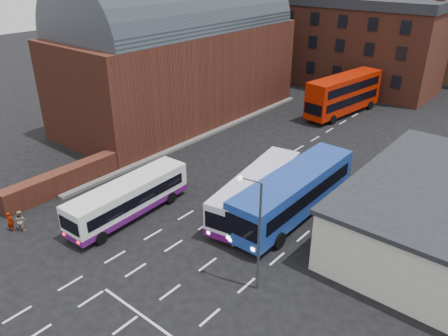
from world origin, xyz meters
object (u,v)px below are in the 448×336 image
Objects in this scene: bus_red_double at (344,94)px; street_lamp at (255,226)px; pedestrian_red at (10,222)px; pedestrian_beige at (21,221)px; bus_white_outbound at (129,197)px; bus_white_inbound at (257,189)px; bus_blue at (294,191)px.

street_lamp is at bearing 115.45° from bus_red_double.
street_lamp is 4.78× the size of pedestrian_red.
street_lamp reaches higher than pedestrian_beige.
bus_white_outbound is 7.43m from pedestrian_beige.
pedestrian_beige is (-15.76, -5.55, -3.44)m from street_lamp.
bus_red_double reaches higher than bus_white_inbound.
bus_red_double is (-4.92, 24.21, 0.74)m from bus_white_inbound.
street_lamp is 4.57× the size of pedestrian_beige.
bus_blue is (9.08, 7.63, 0.42)m from bus_white_outbound.
bus_red_double is 37.25m from pedestrian_beige.
bus_blue is at bearing 37.75° from bus_white_outbound.
bus_white_outbound is 6.54× the size of pedestrian_beige.
bus_blue is 1.80× the size of street_lamp.
pedestrian_red is (-16.24, -6.06, -3.47)m from street_lamp.
bus_white_inbound is at bearing -150.50° from pedestrian_beige.
bus_blue is (2.51, 1.09, 0.29)m from bus_white_inbound.
street_lamp reaches higher than pedestrian_red.
pedestrian_beige reaches higher than pedestrian_red.
street_lamp is 17.06m from pedestrian_beige.
bus_white_outbound reaches higher than pedestrian_beige.
bus_blue reaches higher than bus_white_inbound.
bus_white_inbound is 1.57× the size of street_lamp.
bus_white_outbound is 9.27m from bus_white_inbound.
pedestrian_red is (-6.45, -37.24, -1.73)m from bus_red_double.
street_lamp is at bearing 106.17° from bus_blue.
bus_red_double is at bearing -88.09° from bus_white_inbound.
bus_white_outbound is 30.80m from bus_red_double.
bus_white_outbound is 6.83× the size of pedestrian_red.
street_lamp is at bearing 179.90° from pedestrian_beige.
bus_white_outbound is at bearing 39.86° from bus_blue.
pedestrian_beige is at bearing 88.78° from bus_red_double.
bus_blue is at bearing -166.06° from bus_white_inbound.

